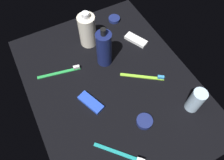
% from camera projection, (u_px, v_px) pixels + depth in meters
% --- Properties ---
extents(ground_plane, '(0.84, 0.64, 0.01)m').
position_uv_depth(ground_plane, '(112.00, 85.00, 0.86)').
color(ground_plane, black).
extents(lotion_bottle, '(0.06, 0.06, 0.19)m').
position_uv_depth(lotion_bottle, '(104.00, 49.00, 0.85)').
color(lotion_bottle, navy).
rests_on(lotion_bottle, ground_plane).
extents(bodywash_bottle, '(0.07, 0.07, 0.17)m').
position_uv_depth(bodywash_bottle, '(87.00, 30.00, 0.91)').
color(bodywash_bottle, silver).
rests_on(bodywash_bottle, ground_plane).
extents(deodorant_stick, '(0.05, 0.05, 0.11)m').
position_uv_depth(deodorant_stick, '(196.00, 100.00, 0.76)').
color(deodorant_stick, silver).
rests_on(deodorant_stick, ground_plane).
extents(toothbrush_teal, '(0.14, 0.13, 0.02)m').
position_uv_depth(toothbrush_teal, '(122.00, 154.00, 0.71)').
color(toothbrush_teal, teal).
rests_on(toothbrush_teal, ground_plane).
extents(toothbrush_green, '(0.05, 0.18, 0.02)m').
position_uv_depth(toothbrush_green, '(62.00, 72.00, 0.88)').
color(toothbrush_green, green).
rests_on(toothbrush_green, ground_plane).
extents(toothbrush_lime, '(0.11, 0.15, 0.02)m').
position_uv_depth(toothbrush_lime, '(145.00, 77.00, 0.87)').
color(toothbrush_lime, '#8CD133').
rests_on(toothbrush_lime, ground_plane).
extents(snack_bar_white, '(0.11, 0.08, 0.01)m').
position_uv_depth(snack_bar_white, '(136.00, 40.00, 0.97)').
color(snack_bar_white, white).
rests_on(snack_bar_white, ground_plane).
extents(snack_bar_blue, '(0.11, 0.08, 0.01)m').
position_uv_depth(snack_bar_blue, '(91.00, 102.00, 0.80)').
color(snack_bar_blue, blue).
rests_on(snack_bar_blue, ground_plane).
extents(cream_tin_left, '(0.06, 0.06, 0.02)m').
position_uv_depth(cream_tin_left, '(114.00, 19.00, 1.04)').
color(cream_tin_left, navy).
rests_on(cream_tin_left, ground_plane).
extents(cream_tin_right, '(0.06, 0.06, 0.02)m').
position_uv_depth(cream_tin_right, '(144.00, 121.00, 0.76)').
color(cream_tin_right, navy).
rests_on(cream_tin_right, ground_plane).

